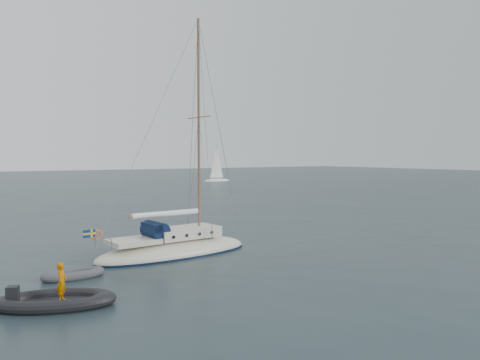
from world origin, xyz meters
TOP-DOWN VIEW (x-y plane):
  - ground at (0.00, 0.00)m, footprint 300.00×300.00m
  - sailboat at (-3.45, 0.22)m, footprint 9.34×2.80m
  - dinghy at (-9.14, -1.65)m, footprint 2.72×1.23m
  - rib at (-10.62, -5.29)m, footprint 4.16×1.89m
  - distant_yacht_b at (34.66, 60.94)m, footprint 6.03×3.22m

SIDE VIEW (x-z plane):
  - ground at x=0.00m, z-range 0.00..0.00m
  - dinghy at x=-9.14m, z-range -0.02..0.37m
  - rib at x=-10.62m, z-range -0.54..1.04m
  - sailboat at x=-3.45m, z-range -5.64..7.66m
  - distant_yacht_b at x=34.66m, z-range -0.58..7.41m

